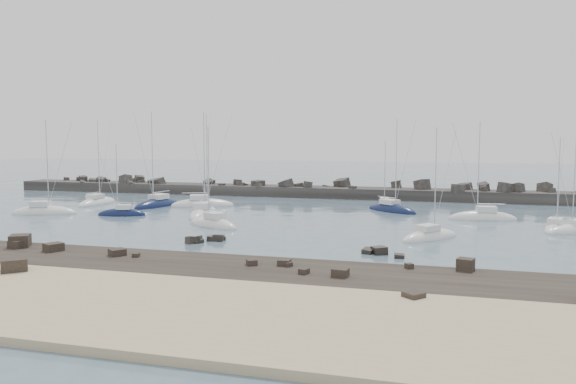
{
  "coord_description": "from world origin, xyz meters",
  "views": [
    {
      "loc": [
        19.23,
        -61.6,
        10.47
      ],
      "look_at": [
        -1.51,
        12.0,
        3.25
      ],
      "focal_mm": 35.0,
      "sensor_mm": 36.0,
      "label": 1
    }
  ],
  "objects_px": {
    "sailboat_0": "(44,213)",
    "sailboat_9": "(483,218)",
    "sailboat_4": "(202,205)",
    "sailboat_10": "(556,229)",
    "sailboat_2": "(122,214)",
    "sailboat_7": "(430,237)",
    "sailboat_5": "(213,225)",
    "sailboat_6": "(384,207)",
    "sailboat_1": "(97,203)",
    "sailboat_13": "(157,205)",
    "sailboat_8": "(392,210)",
    "sailboat_3": "(203,215)"
  },
  "relations": [
    {
      "from": "sailboat_0",
      "to": "sailboat_1",
      "type": "distance_m",
      "value": 12.48
    },
    {
      "from": "sailboat_7",
      "to": "sailboat_13",
      "type": "xyz_separation_m",
      "value": [
        -41.96,
        17.98,
        0.02
      ]
    },
    {
      "from": "sailboat_4",
      "to": "sailboat_13",
      "type": "xyz_separation_m",
      "value": [
        -6.83,
        -1.91,
        0.0
      ]
    },
    {
      "from": "sailboat_0",
      "to": "sailboat_7",
      "type": "relative_size",
      "value": 1.13
    },
    {
      "from": "sailboat_0",
      "to": "sailboat_6",
      "type": "relative_size",
      "value": 1.28
    },
    {
      "from": "sailboat_4",
      "to": "sailboat_7",
      "type": "bearing_deg",
      "value": -29.52
    },
    {
      "from": "sailboat_4",
      "to": "sailboat_7",
      "type": "height_order",
      "value": "sailboat_4"
    },
    {
      "from": "sailboat_4",
      "to": "sailboat_10",
      "type": "height_order",
      "value": "sailboat_4"
    },
    {
      "from": "sailboat_10",
      "to": "sailboat_13",
      "type": "distance_m",
      "value": 56.38
    },
    {
      "from": "sailboat_0",
      "to": "sailboat_9",
      "type": "bearing_deg",
      "value": 10.54
    },
    {
      "from": "sailboat_0",
      "to": "sailboat_2",
      "type": "height_order",
      "value": "sailboat_0"
    },
    {
      "from": "sailboat_2",
      "to": "sailboat_8",
      "type": "xyz_separation_m",
      "value": [
        35.37,
        14.68,
        -0.0
      ]
    },
    {
      "from": "sailboat_0",
      "to": "sailboat_2",
      "type": "xyz_separation_m",
      "value": [
        11.35,
        1.69,
        -0.01
      ]
    },
    {
      "from": "sailboat_0",
      "to": "sailboat_5",
      "type": "distance_m",
      "value": 27.55
    },
    {
      "from": "sailboat_1",
      "to": "sailboat_3",
      "type": "xyz_separation_m",
      "value": [
        22.28,
        -8.06,
        0.02
      ]
    },
    {
      "from": "sailboat_7",
      "to": "sailboat_9",
      "type": "distance_m",
      "value": 17.62
    },
    {
      "from": "sailboat_5",
      "to": "sailboat_10",
      "type": "bearing_deg",
      "value": 11.46
    },
    {
      "from": "sailboat_0",
      "to": "sailboat_13",
      "type": "distance_m",
      "value": 16.49
    },
    {
      "from": "sailboat_3",
      "to": "sailboat_7",
      "type": "relative_size",
      "value": 1.21
    },
    {
      "from": "sailboat_2",
      "to": "sailboat_5",
      "type": "relative_size",
      "value": 0.82
    },
    {
      "from": "sailboat_0",
      "to": "sailboat_10",
      "type": "xyz_separation_m",
      "value": [
        66.53,
        4.09,
        -0.02
      ]
    },
    {
      "from": "sailboat_1",
      "to": "sailboat_9",
      "type": "bearing_deg",
      "value": -1.47
    },
    {
      "from": "sailboat_0",
      "to": "sailboat_1",
      "type": "xyz_separation_m",
      "value": [
        0.03,
        12.48,
        -0.02
      ]
    },
    {
      "from": "sailboat_8",
      "to": "sailboat_13",
      "type": "height_order",
      "value": "sailboat_13"
    },
    {
      "from": "sailboat_8",
      "to": "sailboat_3",
      "type": "bearing_deg",
      "value": -153.93
    },
    {
      "from": "sailboat_2",
      "to": "sailboat_13",
      "type": "distance_m",
      "value": 10.81
    },
    {
      "from": "sailboat_2",
      "to": "sailboat_4",
      "type": "bearing_deg",
      "value": 63.76
    },
    {
      "from": "sailboat_4",
      "to": "sailboat_5",
      "type": "height_order",
      "value": "sailboat_4"
    },
    {
      "from": "sailboat_5",
      "to": "sailboat_9",
      "type": "xyz_separation_m",
      "value": [
        31.7,
        14.84,
        0.0
      ]
    },
    {
      "from": "sailboat_9",
      "to": "sailboat_6",
      "type": "bearing_deg",
      "value": 144.8
    },
    {
      "from": "sailboat_1",
      "to": "sailboat_9",
      "type": "xyz_separation_m",
      "value": [
        58.95,
        -1.51,
        0.01
      ]
    },
    {
      "from": "sailboat_4",
      "to": "sailboat_7",
      "type": "distance_m",
      "value": 40.37
    },
    {
      "from": "sailboat_2",
      "to": "sailboat_7",
      "type": "bearing_deg",
      "value": -9.85
    },
    {
      "from": "sailboat_7",
      "to": "sailboat_8",
      "type": "xyz_separation_m",
      "value": [
        -6.02,
        21.86,
        0.01
      ]
    },
    {
      "from": "sailboat_1",
      "to": "sailboat_13",
      "type": "bearing_deg",
      "value": 0.01
    },
    {
      "from": "sailboat_0",
      "to": "sailboat_5",
      "type": "bearing_deg",
      "value": -8.07
    },
    {
      "from": "sailboat_5",
      "to": "sailboat_6",
      "type": "bearing_deg",
      "value": 53.89
    },
    {
      "from": "sailboat_6",
      "to": "sailboat_13",
      "type": "xyz_separation_m",
      "value": [
        -34.42,
        -8.21,
        0.01
      ]
    },
    {
      "from": "sailboat_7",
      "to": "sailboat_9",
      "type": "xyz_separation_m",
      "value": [
        6.24,
        16.47,
        0.02
      ]
    },
    {
      "from": "sailboat_13",
      "to": "sailboat_5",
      "type": "bearing_deg",
      "value": -44.73
    },
    {
      "from": "sailboat_1",
      "to": "sailboat_7",
      "type": "height_order",
      "value": "sailboat_1"
    },
    {
      "from": "sailboat_9",
      "to": "sailboat_0",
      "type": "bearing_deg",
      "value": -169.46
    },
    {
      "from": "sailboat_0",
      "to": "sailboat_9",
      "type": "xyz_separation_m",
      "value": [
        58.98,
        10.97,
        -0.0
      ]
    },
    {
      "from": "sailboat_2",
      "to": "sailboat_10",
      "type": "xyz_separation_m",
      "value": [
        55.18,
        2.4,
        -0.01
      ]
    },
    {
      "from": "sailboat_13",
      "to": "sailboat_10",
      "type": "bearing_deg",
      "value": -8.56
    },
    {
      "from": "sailboat_0",
      "to": "sailboat_1",
      "type": "height_order",
      "value": "sailboat_1"
    },
    {
      "from": "sailboat_4",
      "to": "sailboat_9",
      "type": "bearing_deg",
      "value": -4.73
    },
    {
      "from": "sailboat_3",
      "to": "sailboat_5",
      "type": "bearing_deg",
      "value": -59.08
    },
    {
      "from": "sailboat_2",
      "to": "sailboat_3",
      "type": "height_order",
      "value": "sailboat_3"
    },
    {
      "from": "sailboat_6",
      "to": "sailboat_9",
      "type": "relative_size",
      "value": 0.81
    }
  ]
}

